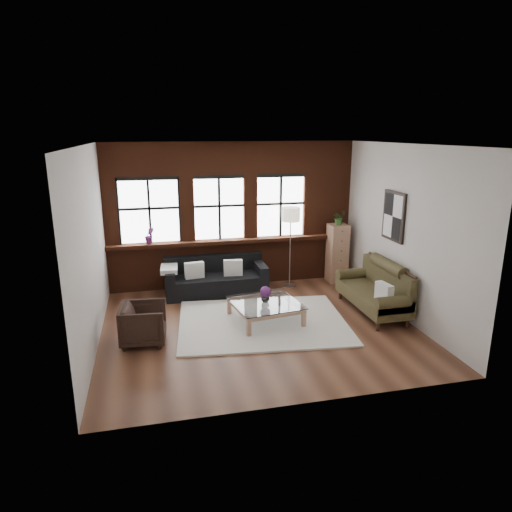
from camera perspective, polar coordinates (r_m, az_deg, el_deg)
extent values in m
plane|color=#502C1D|center=(8.36, 0.27, -8.74)|extent=(5.50, 5.50, 0.00)
plane|color=white|center=(7.63, 0.30, 13.77)|extent=(5.50, 5.50, 0.00)
plane|color=beige|center=(10.24, -2.98, 5.15)|extent=(5.50, 0.00, 5.50)
plane|color=beige|center=(5.53, 6.33, -3.87)|extent=(5.50, 0.00, 5.50)
plane|color=beige|center=(7.70, -20.05, 0.79)|extent=(0.00, 5.00, 5.00)
plane|color=beige|center=(8.88, 17.85, 2.84)|extent=(0.00, 5.00, 5.00)
cube|color=#4F2212|center=(10.21, -2.79, 1.91)|extent=(5.50, 0.30, 0.08)
cube|color=beige|center=(8.48, 0.81, -8.24)|extent=(3.27, 2.69, 0.03)
cube|color=silver|center=(9.68, -7.71, -1.77)|extent=(0.42, 0.19, 0.34)
cube|color=silver|center=(9.78, -2.89, -1.46)|extent=(0.41, 0.19, 0.34)
cube|color=silver|center=(8.52, 15.72, -4.42)|extent=(0.19, 0.40, 0.34)
imported|color=black|center=(7.85, -13.88, -8.22)|extent=(0.79, 0.77, 0.67)
imported|color=#B2B2B2|center=(8.38, 1.17, -5.26)|extent=(0.20, 0.20, 0.16)
sphere|color=#63256C|center=(8.34, 1.17, -4.49)|extent=(0.20, 0.20, 0.20)
cube|color=#A47559|center=(10.72, 10.11, 0.35)|extent=(0.42, 0.42, 1.36)
imported|color=#2D5923|center=(10.53, 10.33, 4.78)|extent=(0.37, 0.35, 0.33)
imported|color=#63256C|center=(9.97, -13.19, 2.51)|extent=(0.22, 0.19, 0.36)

